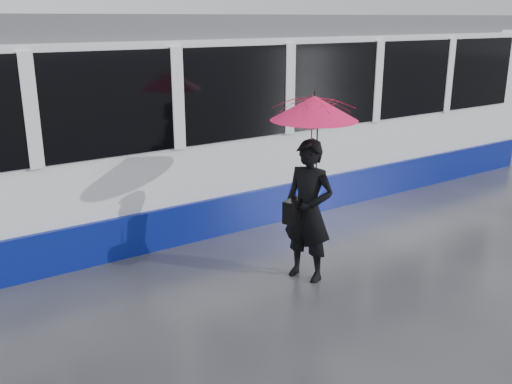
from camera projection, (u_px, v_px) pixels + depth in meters
ground at (188, 284)px, 7.37m from camera, size 90.00×90.00×0.00m
rails at (116, 227)px, 9.34m from camera, size 34.00×1.51×0.02m
woman at (308, 211)px, 7.31m from camera, size 0.67×0.79×1.86m
umbrella at (314, 125)px, 7.01m from camera, size 1.42×1.42×1.25m
handbag at (294, 210)px, 7.19m from camera, size 0.36×0.26×0.47m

